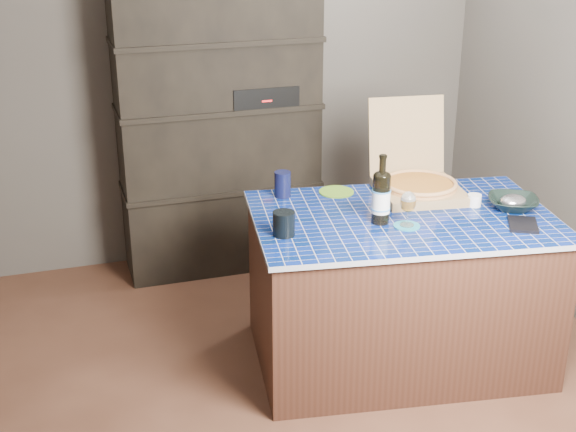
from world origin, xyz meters
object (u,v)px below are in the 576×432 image
object	(u,v)px
pizza_box	(418,182)
wine_glass	(408,203)
bowl	(513,203)
kitchen_island	(399,288)
dvd_case	(523,224)
mead_bottle	(381,196)

from	to	relation	value
pizza_box	wine_glass	world-z (taller)	pizza_box
wine_glass	bowl	world-z (taller)	wine_glass
kitchen_island	wine_glass	world-z (taller)	wine_glass
dvd_case	mead_bottle	bearing A→B (deg)	-173.45
kitchen_island	bowl	world-z (taller)	bowl
wine_glass	dvd_case	bearing A→B (deg)	-16.76
pizza_box	bowl	world-z (taller)	pizza_box
bowl	pizza_box	bearing A→B (deg)	136.93
kitchen_island	pizza_box	distance (m)	0.56
dvd_case	kitchen_island	bearing A→B (deg)	176.75
kitchen_island	bowl	xyz separation A→B (m)	(0.55, -0.08, 0.43)
mead_bottle	dvd_case	size ratio (longest dim) A/B	1.85
kitchen_island	dvd_case	bearing A→B (deg)	-22.59
pizza_box	wine_glass	bearing A→B (deg)	-114.91
bowl	dvd_case	bearing A→B (deg)	-109.35
mead_bottle	dvd_case	xyz separation A→B (m)	(0.62, -0.24, -0.13)
wine_glass	dvd_case	size ratio (longest dim) A/B	0.92
wine_glass	bowl	bearing A→B (deg)	4.62
pizza_box	wine_glass	distance (m)	0.45
pizza_box	dvd_case	size ratio (longest dim) A/B	3.02
kitchen_island	mead_bottle	size ratio (longest dim) A/B	4.65
pizza_box	mead_bottle	world-z (taller)	pizza_box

